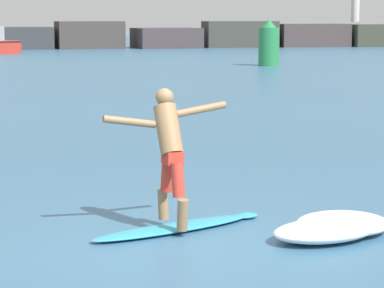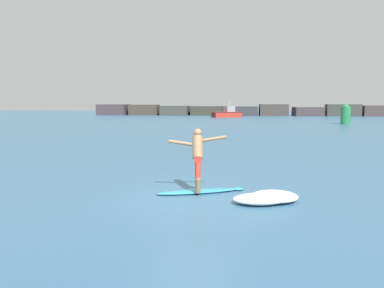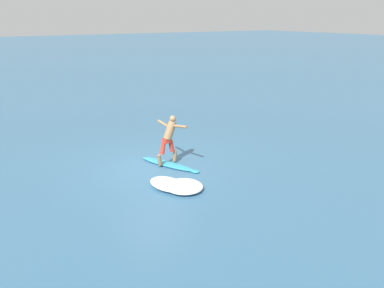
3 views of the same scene
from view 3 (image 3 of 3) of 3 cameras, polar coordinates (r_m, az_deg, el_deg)
name	(u,v)px [view 3 (image 3 of 3)]	position (r m, az deg, el deg)	size (l,w,h in m)	color
ground_plane	(152,167)	(12.89, -6.08, -3.58)	(200.00, 200.00, 0.00)	#38688A
surfboard	(168,164)	(13.03, -3.61, -3.07)	(2.41, 1.31, 0.21)	#33A1C3
surfer	(169,136)	(12.78, -3.47, 1.29)	(1.59, 0.85, 1.65)	#956E49
wave_foam_at_tail	(184,186)	(11.19, -1.24, -6.47)	(1.51, 1.47, 0.22)	white
wave_foam_at_nose	(168,184)	(11.33, -3.68, -6.13)	(1.48, 1.12, 0.23)	white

